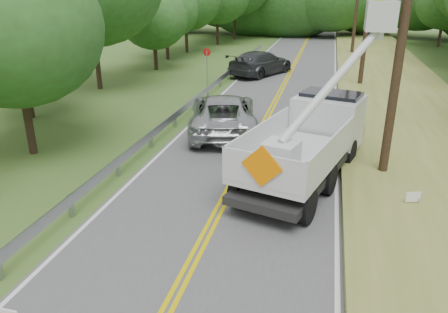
# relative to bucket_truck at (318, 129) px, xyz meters

# --- Properties ---
(road) EXTENTS (7.20, 96.00, 0.03)m
(road) POSITION_rel_bucket_truck_xyz_m (-2.69, 4.91, -1.59)
(road) COLOR #4D4D4F
(road) RESTS_ON ground
(guardrail) EXTENTS (0.18, 48.00, 0.77)m
(guardrail) POSITION_rel_bucket_truck_xyz_m (-6.71, 5.82, -1.04)
(guardrail) COLOR gray
(guardrail) RESTS_ON ground
(utility_poles) EXTENTS (1.60, 43.30, 10.00)m
(utility_poles) POSITION_rel_bucket_truck_xyz_m (2.31, 7.93, 3.67)
(utility_poles) COLOR black
(utility_poles) RESTS_ON ground
(tall_grass_verge) EXTENTS (7.00, 96.00, 0.30)m
(tall_grass_verge) POSITION_rel_bucket_truck_xyz_m (4.41, 4.91, -1.45)
(tall_grass_verge) COLOR olive
(tall_grass_verge) RESTS_ON ground
(bucket_truck) EXTENTS (4.59, 7.65, 7.06)m
(bucket_truck) POSITION_rel_bucket_truck_xyz_m (0.00, 0.00, 0.00)
(bucket_truck) COLOR black
(bucket_truck) RESTS_ON road
(suv_silver) EXTENTS (4.25, 6.76, 1.74)m
(suv_silver) POSITION_rel_bucket_truck_xyz_m (-4.33, 3.65, -0.71)
(suv_silver) COLOR #A5A9AB
(suv_silver) RESTS_ON road
(suv_darkgrey) EXTENTS (4.83, 6.59, 1.77)m
(suv_darkgrey) POSITION_rel_bucket_truck_xyz_m (-4.81, 17.81, -0.69)
(suv_darkgrey) COLOR #323438
(suv_darkgrey) RESTS_ON road
(stop_sign_permanent) EXTENTS (0.54, 0.06, 2.52)m
(stop_sign_permanent) POSITION_rel_bucket_truck_xyz_m (-7.71, 13.02, 0.07)
(stop_sign_permanent) COLOR gray
(stop_sign_permanent) RESTS_ON ground
(yard_sign) EXTENTS (0.44, 0.17, 0.65)m
(yard_sign) POSITION_rel_bucket_truck_xyz_m (2.91, -2.49, -1.13)
(yard_sign) COLOR white
(yard_sign) RESTS_ON ground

